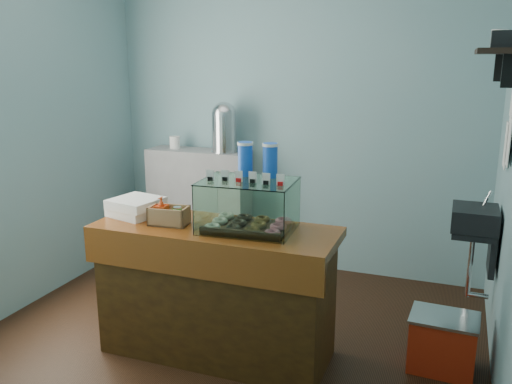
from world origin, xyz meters
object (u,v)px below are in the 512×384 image
at_px(display_case, 250,201).
at_px(coffee_urn, 224,126).
at_px(counter, 216,290).
at_px(red_cooler, 443,342).

bearing_deg(display_case, coffee_urn, 115.78).
xyz_separation_m(counter, coffee_urn, (-0.61, 1.56, 0.89)).
bearing_deg(display_case, counter, -167.95).
bearing_deg(coffee_urn, red_cooler, -30.82).
height_order(counter, red_cooler, counter).
xyz_separation_m(counter, red_cooler, (1.45, 0.33, -0.27)).
height_order(coffee_urn, red_cooler, coffee_urn).
bearing_deg(display_case, red_cooler, 8.66).
bearing_deg(red_cooler, display_case, -164.95).
bearing_deg(coffee_urn, display_case, -60.68).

